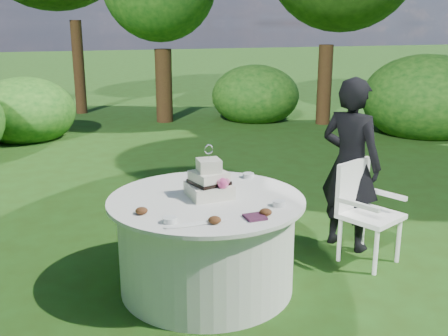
{
  "coord_description": "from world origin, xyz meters",
  "views": [
    {
      "loc": [
        -1.24,
        -3.72,
        2.1
      ],
      "look_at": [
        0.15,
        0.0,
        1.0
      ],
      "focal_mm": 42.0,
      "sensor_mm": 36.0,
      "label": 1
    }
  ],
  "objects": [
    {
      "name": "napkins",
      "position": [
        0.18,
        -0.54,
        0.78
      ],
      "size": [
        0.14,
        0.14,
        0.02
      ],
      "primitive_type": "cube",
      "color": "#4A1F3A",
      "rests_on": "table"
    },
    {
      "name": "ground",
      "position": [
        0.0,
        0.0,
        0.0
      ],
      "size": [
        80.0,
        80.0,
        0.0
      ],
      "primitive_type": "plane",
      "color": "#223C10",
      "rests_on": "ground"
    },
    {
      "name": "votives",
      "position": [
        0.19,
        -0.13,
        0.79
      ],
      "size": [
        1.04,
        0.92,
        0.04
      ],
      "color": "white",
      "rests_on": "table"
    },
    {
      "name": "feather_plume",
      "position": [
        -0.24,
        -0.51,
        0.78
      ],
      "size": [
        0.48,
        0.07,
        0.01
      ],
      "primitive_type": "ellipsoid",
      "color": "white",
      "rests_on": "table"
    },
    {
      "name": "petal_cups",
      "position": [
        -0.02,
        -0.19,
        0.79
      ],
      "size": [
        0.97,
        1.11,
        0.05
      ],
      "color": "#562D16",
      "rests_on": "table"
    },
    {
      "name": "table",
      "position": [
        0.0,
        0.0,
        0.39
      ],
      "size": [
        1.56,
        1.56,
        0.77
      ],
      "color": "silver",
      "rests_on": "ground"
    },
    {
      "name": "cake",
      "position": [
        0.04,
        0.03,
        0.88
      ],
      "size": [
        0.33,
        0.34,
        0.43
      ],
      "color": "white",
      "rests_on": "table"
    },
    {
      "name": "chair",
      "position": [
        1.49,
        0.01,
        0.52
      ],
      "size": [
        0.6,
        0.6,
        0.91
      ],
      "color": "white",
      "rests_on": "ground"
    },
    {
      "name": "guest",
      "position": [
        1.53,
        0.3,
        0.82
      ],
      "size": [
        0.63,
        0.71,
        1.64
      ],
      "primitive_type": "imported",
      "rotation": [
        0.0,
        0.0,
        2.06
      ],
      "color": "black",
      "rests_on": "ground"
    }
  ]
}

